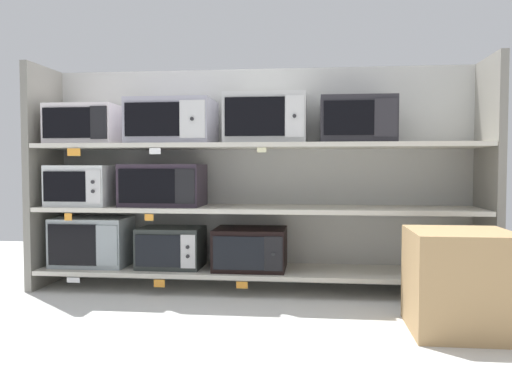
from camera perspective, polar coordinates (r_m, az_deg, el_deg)
The scene contains 25 objects.
ground at distance 2.67m, azimuth -2.47°, elevation -15.82°, with size 6.97×6.00×0.02m, color silver.
back_panel at distance 3.79m, azimuth 0.44°, elevation 1.72°, with size 3.17×0.04×1.54m, color #B2B2AD.
upright_left at distance 3.99m, azimuth -22.17°, elevation 1.57°, with size 0.05×0.49×1.54m, color gray.
upright_right at distance 3.68m, azimuth 24.13°, elevation 1.45°, with size 0.05×0.49×1.54m, color gray.
shelf_0 at distance 3.60m, azimuth 0.00°, elevation -8.65°, with size 2.97×0.49×0.03m, color beige.
microwave_0 at distance 3.86m, azimuth -17.51°, elevation -5.20°, with size 0.52×0.34×0.34m.
microwave_1 at distance 3.68m, azimuth -9.27°, elevation -6.00°, with size 0.43×0.34×0.28m.
microwave_2 at distance 3.57m, azimuth -0.61°, elevation -6.22°, with size 0.48×0.41×0.28m.
price_tag_0 at distance 3.69m, azimuth -19.37°, elevation -9.09°, with size 0.09×0.00×0.03m, color white.
price_tag_1 at distance 3.49m, azimuth -10.54°, elevation -9.82°, with size 0.07×0.00×0.05m, color orange.
price_tag_2 at distance 3.37m, azimuth -1.54°, elevation -10.15°, with size 0.07×0.00×0.04m, color orange.
shelf_1 at distance 3.54m, azimuth 0.00°, elevation -1.86°, with size 2.97×0.49×0.03m, color beige.
microwave_3 at distance 3.85m, azimuth -18.23°, elevation 0.69°, with size 0.42×0.43×0.28m.
microwave_4 at distance 3.65m, azimuth -10.12°, elevation 0.74°, with size 0.55×0.37×0.29m.
price_tag_3 at distance 3.65m, azimuth -19.87°, elevation -2.58°, with size 0.05×0.00×0.05m, color orange.
price_tag_4 at distance 3.44m, azimuth -11.63°, elevation -2.74°, with size 0.06×0.00×0.04m, color orange.
shelf_2 at distance 3.53m, azimuth 0.00°, elevation 5.06°, with size 2.97×0.49×0.03m, color beige.
microwave_5 at distance 3.85m, azimuth -18.01°, elevation 6.97°, with size 0.47×0.41×0.27m.
microwave_6 at distance 3.64m, azimuth -9.14°, elevation 7.58°, with size 0.57×0.44×0.30m.
microwave_7 at distance 3.53m, azimuth 1.10°, elevation 7.97°, with size 0.54×0.40×0.33m.
microwave_8 at distance 3.52m, azimuth 10.98°, elevation 7.67°, with size 0.48×0.43×0.30m.
price_tag_5 at distance 3.61m, azimuth -19.32°, elevation 4.14°, with size 0.09×0.00×0.05m, color orange.
price_tag_6 at distance 3.41m, azimuth -11.01°, elevation 4.42°, with size 0.07×0.00×0.04m, color white.
price_tag_7 at distance 3.27m, azimuth 0.63°, elevation 4.63°, with size 0.06×0.00×0.03m, color beige.
shipping_carton at distance 2.88m, azimuth 21.41°, elevation -9.08°, with size 0.50×0.50×0.52m, color tan.
Camera 1 is at (0.39, -3.50, 0.84)m, focal length 36.53 mm.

